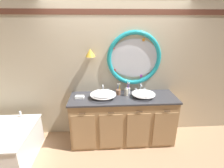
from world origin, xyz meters
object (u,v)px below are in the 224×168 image
at_px(soap_dispenser, 126,92).
at_px(folded_hand_towel, 80,97).
at_px(sink_basin_right, 143,94).
at_px(toothbrush_holder_left, 118,92).
at_px(sink_basin_left, 103,94).
at_px(toothbrush_holder_right, 128,90).

distance_m(soap_dispenser, folded_hand_towel, 0.83).
relative_size(sink_basin_right, toothbrush_holder_left, 1.86).
xyz_separation_m(sink_basin_right, toothbrush_holder_left, (-0.44, 0.14, -0.00)).
xyz_separation_m(sink_basin_left, folded_hand_towel, (-0.41, 0.02, -0.05)).
height_order(sink_basin_left, sink_basin_right, sink_basin_left).
xyz_separation_m(sink_basin_left, toothbrush_holder_left, (0.28, 0.14, -0.01)).
bearing_deg(sink_basin_left, sink_basin_right, 0.00).
bearing_deg(toothbrush_holder_right, sink_basin_left, -156.85).
distance_m(sink_basin_left, folded_hand_towel, 0.42).
distance_m(sink_basin_right, toothbrush_holder_right, 0.32).
bearing_deg(soap_dispenser, toothbrush_holder_left, 157.89).
bearing_deg(soap_dispenser, sink_basin_left, -168.76).
bearing_deg(sink_basin_right, sink_basin_left, -180.00).
xyz_separation_m(toothbrush_holder_right, soap_dispenser, (-0.06, -0.12, 0.01)).
bearing_deg(toothbrush_holder_left, sink_basin_left, -153.53).
relative_size(sink_basin_right, toothbrush_holder_right, 1.86).
xyz_separation_m(sink_basin_left, toothbrush_holder_right, (0.47, 0.20, -0.01)).
relative_size(sink_basin_right, folded_hand_towel, 2.61).
height_order(toothbrush_holder_right, folded_hand_towel, toothbrush_holder_right).
height_order(toothbrush_holder_left, toothbrush_holder_right, same).
distance_m(toothbrush_holder_right, soap_dispenser, 0.13).
distance_m(sink_basin_left, toothbrush_holder_left, 0.31).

